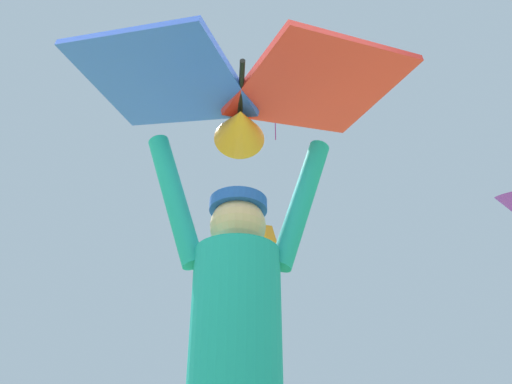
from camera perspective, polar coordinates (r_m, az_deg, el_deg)
The scene contains 8 objects.
kite_flyer_person at distance 1.99m, azimuth -2.25°, elevation -18.14°, with size 0.81×0.38×1.92m.
held_stunt_kite at distance 2.49m, azimuth -1.64°, elevation 10.32°, with size 1.64×0.94×0.39m.
distant_kite_red_mid_left at distance 29.20m, azimuth 4.79°, elevation 15.58°, with size 0.95×0.99×0.40m.
distant_kite_blue_low_left at distance 23.29m, azimuth 6.22°, elevation 7.83°, with size 1.09×1.09×0.15m.
distant_kite_purple_overhead_distant at distance 18.71m, azimuth 25.62°, elevation -1.14°, with size 1.24×1.29×1.96m.
distant_kite_teal_high_left at distance 38.75m, azimuth 0.92°, elevation -5.28°, with size 1.22×1.34×2.26m.
distant_kite_magenta_mid_right at distance 28.22m, azimuth 2.04°, elevation 8.73°, with size 1.24×1.29×2.43m.
distant_kite_orange_high_right at distance 22.00m, azimuth 1.09°, elevation -4.85°, with size 0.94×0.79×1.01m.
Camera 1 is at (0.53, -1.77, 0.50)m, focal length 37.36 mm.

